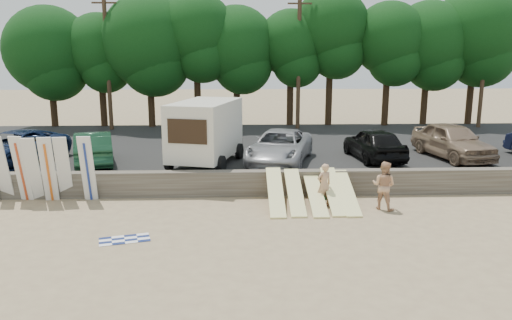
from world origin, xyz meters
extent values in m
plane|color=tan|center=(0.00, 0.00, 0.00)|extent=(120.00, 120.00, 0.00)
cube|color=#6B6356|center=(0.00, 3.00, 0.50)|extent=(44.00, 0.50, 1.00)
cube|color=#282828|center=(0.00, 10.50, 0.35)|extent=(44.00, 14.50, 0.70)
cylinder|color=#382616|center=(-14.14, 17.60, 2.39)|extent=(0.44, 0.44, 3.38)
sphere|color=#144717|center=(-14.14, 17.60, 5.69)|extent=(5.70, 5.70, 5.70)
cylinder|color=#382616|center=(-10.86, 17.60, 2.43)|extent=(0.44, 0.44, 3.45)
sphere|color=#144717|center=(-10.86, 17.60, 5.80)|extent=(4.57, 4.57, 4.57)
cylinder|color=#382616|center=(-7.61, 17.21, 2.58)|extent=(0.44, 0.44, 3.75)
sphere|color=#144717|center=(-7.61, 17.21, 6.24)|extent=(6.10, 6.10, 6.10)
cylinder|color=#382616|center=(-4.53, 17.11, 2.79)|extent=(0.44, 0.44, 4.18)
sphere|color=#144717|center=(-4.53, 17.11, 6.87)|extent=(5.01, 5.01, 5.01)
cylinder|color=#382616|center=(-1.94, 17.60, 2.48)|extent=(0.44, 0.44, 3.56)
sphere|color=#144717|center=(-1.94, 17.60, 5.96)|extent=(5.24, 5.24, 5.24)
cylinder|color=#382616|center=(1.66, 17.60, 2.54)|extent=(0.44, 0.44, 3.68)
sphere|color=#144717|center=(1.66, 17.60, 6.14)|extent=(4.42, 4.42, 4.42)
cylinder|color=#382616|center=(4.30, 17.60, 2.88)|extent=(0.44, 0.44, 4.36)
sphere|color=#144717|center=(4.30, 17.60, 7.14)|extent=(5.04, 5.04, 5.04)
cylinder|color=#382616|center=(8.08, 17.23, 2.64)|extent=(0.44, 0.44, 3.88)
sphere|color=#144717|center=(8.08, 17.23, 6.43)|extent=(4.81, 4.81, 4.81)
cylinder|color=#382616|center=(10.87, 17.60, 2.58)|extent=(0.44, 0.44, 3.76)
sphere|color=#144717|center=(10.87, 17.60, 6.26)|extent=(5.33, 5.33, 5.33)
cylinder|color=#382616|center=(14.02, 17.60, 2.78)|extent=(0.44, 0.44, 4.17)
sphere|color=#144717|center=(14.02, 17.60, 6.85)|extent=(5.93, 5.93, 5.93)
cylinder|color=#473321|center=(-10.00, 16.00, 5.20)|extent=(0.26, 0.26, 9.00)
cube|color=#473321|center=(-10.00, 16.00, 8.50)|extent=(1.50, 0.10, 0.10)
cylinder|color=#473321|center=(2.00, 16.00, 5.20)|extent=(0.26, 0.26, 9.00)
cube|color=#473321|center=(2.00, 16.00, 8.50)|extent=(1.50, 0.10, 0.10)
cylinder|color=#473321|center=(14.00, 16.00, 5.20)|extent=(0.26, 0.26, 9.00)
cube|color=#473321|center=(14.00, 16.00, 8.50)|extent=(1.50, 0.10, 0.10)
cube|color=beige|center=(-3.34, 5.61, 2.28)|extent=(3.28, 4.79, 2.40)
cube|color=black|center=(-3.93, 3.49, 2.50)|extent=(1.59, 0.48, 0.98)
cylinder|color=black|center=(-4.82, 4.55, 1.06)|extent=(0.40, 0.75, 0.72)
cylinder|color=black|center=(-2.61, 3.93, 1.06)|extent=(0.40, 0.75, 0.72)
cylinder|color=black|center=(-4.06, 7.29, 1.06)|extent=(0.40, 0.75, 0.72)
cylinder|color=black|center=(-1.85, 6.67, 1.06)|extent=(0.40, 0.75, 0.72)
imported|color=#122041|center=(-11.83, 6.13, 1.42)|extent=(4.06, 5.65, 1.43)
imported|color=#163C24|center=(-8.32, 5.85, 1.42)|extent=(2.67, 4.64, 1.45)
imported|color=#9D9DA2|center=(-0.05, 5.79, 1.42)|extent=(3.73, 5.66, 1.45)
imported|color=black|center=(4.35, 6.26, 1.45)|extent=(2.26, 4.58, 1.50)
imported|color=#8B7058|center=(8.10, 6.47, 1.52)|extent=(2.75, 5.09, 1.64)
cube|color=white|center=(-10.83, 2.56, 1.28)|extent=(0.55, 0.65, 2.55)
cube|color=white|center=(-10.08, 2.51, 1.28)|extent=(0.57, 0.62, 2.56)
cube|color=white|center=(-9.64, 2.45, 1.26)|extent=(0.57, 0.80, 2.52)
cube|color=white|center=(-9.04, 2.37, 1.27)|extent=(0.57, 0.69, 2.55)
cube|color=white|center=(-8.53, 2.55, 1.26)|extent=(0.59, 0.79, 2.53)
cube|color=white|center=(-7.59, 2.42, 1.28)|extent=(0.50, 0.59, 2.56)
cube|color=#FFF9A0|center=(-0.56, 1.47, 0.58)|extent=(0.56, 2.82, 1.16)
cube|color=#FFF9A0|center=(0.16, 1.55, 0.54)|extent=(0.56, 2.85, 1.08)
cube|color=#FFF9A0|center=(0.91, 1.49, 0.45)|extent=(0.56, 2.90, 0.90)
cube|color=#FFF9A0|center=(1.58, 1.56, 0.56)|extent=(0.56, 2.83, 1.12)
cube|color=#FFF9A0|center=(2.06, 1.51, 0.51)|extent=(0.56, 2.86, 1.03)
imported|color=tan|center=(1.25, 1.63, 0.79)|extent=(0.67, 0.56, 1.57)
imported|color=tan|center=(3.30, 1.04, 0.88)|extent=(1.09, 1.04, 1.76)
cube|color=#279153|center=(1.48, 2.40, 0.16)|extent=(0.45, 0.40, 0.32)
cube|color=orange|center=(1.09, 2.04, 0.11)|extent=(0.32, 0.27, 0.22)
plane|color=white|center=(-5.40, -1.64, 0.01)|extent=(1.84, 1.84, 0.00)
camera|label=1|loc=(-1.96, -16.07, 5.60)|focal=35.00mm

